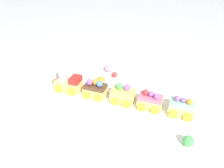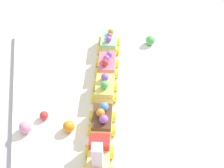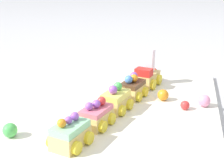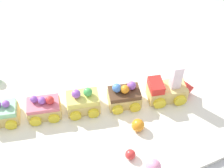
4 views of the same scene
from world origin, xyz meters
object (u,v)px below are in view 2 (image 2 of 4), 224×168
object	(u,v)px
gumball_orange	(69,126)
cake_train_locomotive	(98,162)
cake_car_strawberry	(107,65)
cake_car_mint	(109,43)
gumball_green	(150,40)
gumball_pink	(25,127)
cake_car_chocolate	(102,120)
gumball_red	(44,115)
cake_car_lemon	(105,89)

from	to	relation	value
gumball_orange	cake_train_locomotive	bearing A→B (deg)	25.60
cake_car_strawberry	cake_car_mint	distance (m)	0.09
cake_train_locomotive	gumball_green	xyz separation A→B (m)	(-0.38, 0.22, -0.01)
gumball_orange	gumball_pink	xyz separation A→B (m)	(-0.02, -0.10, 0.00)
cake_car_chocolate	gumball_orange	distance (m)	0.08
gumball_red	gumball_pink	xyz separation A→B (m)	(0.03, -0.04, 0.00)
cake_car_strawberry	gumball_green	bearing A→B (deg)	134.70
cake_car_lemon	cake_car_strawberry	size ratio (longest dim) A/B	1.00
cake_car_chocolate	cake_car_lemon	world-z (taller)	cake_car_lemon
cake_car_chocolate	cake_car_lemon	size ratio (longest dim) A/B	1.00
cake_train_locomotive	cake_car_mint	xyz separation A→B (m)	(-0.38, 0.09, -0.00)
cake_car_chocolate	gumball_red	distance (m)	0.15
gumball_pink	gumball_red	bearing A→B (deg)	123.76
gumball_green	cake_train_locomotive	bearing A→B (deg)	-30.11
cake_car_mint	gumball_orange	size ratio (longest dim) A/B	2.91
cake_car_lemon	cake_train_locomotive	bearing A→B (deg)	-0.01
cake_car_chocolate	gumball_red	bearing A→B (deg)	-96.43
cake_car_lemon	gumball_red	bearing A→B (deg)	-60.72
cake_car_chocolate	gumball_red	xyz separation A→B (m)	(-0.05, -0.14, -0.01)
cake_train_locomotive	gumball_pink	xyz separation A→B (m)	(-0.13, -0.15, -0.01)
cake_car_strawberry	gumball_orange	world-z (taller)	cake_car_strawberry
cake_car_lemon	gumball_orange	bearing A→B (deg)	-34.99
gumball_pink	gumball_orange	bearing A→B (deg)	80.66
gumball_red	gumball_pink	bearing A→B (deg)	-56.24
gumball_green	gumball_red	world-z (taller)	gumball_green
cake_car_strawberry	cake_car_mint	xyz separation A→B (m)	(-0.09, 0.02, 0.00)
cake_car_mint	gumball_pink	world-z (taller)	cake_car_mint
cake_train_locomotive	gumball_red	bearing A→B (deg)	-131.51
gumball_orange	gumball_red	bearing A→B (deg)	-129.22
cake_train_locomotive	gumball_red	size ratio (longest dim) A/B	5.54
cake_car_lemon	gumball_pink	distance (m)	0.22
cake_train_locomotive	gumball_orange	distance (m)	0.12
cake_car_lemon	cake_car_chocolate	bearing A→B (deg)	0.15
cake_train_locomotive	cake_car_lemon	xyz separation A→B (m)	(-0.20, 0.05, -0.00)
cake_car_strawberry	gumball_orange	bearing A→B (deg)	-21.29
cake_car_mint	gumball_orange	world-z (taller)	cake_car_mint
cake_car_lemon	cake_car_mint	bearing A→B (deg)	179.95
cake_train_locomotive	gumball_green	world-z (taller)	cake_train_locomotive
cake_car_mint	cake_car_strawberry	bearing A→B (deg)	-0.10
cake_train_locomotive	cake_car_lemon	world-z (taller)	cake_train_locomotive
cake_car_lemon	cake_car_mint	distance (m)	0.18
cake_car_chocolate	cake_car_strawberry	bearing A→B (deg)	-179.92
cake_car_lemon	gumball_green	xyz separation A→B (m)	(-0.18, 0.17, -0.01)
gumball_red	cake_train_locomotive	bearing A→B (deg)	34.85
cake_train_locomotive	gumball_orange	world-z (taller)	cake_train_locomotive
cake_car_lemon	cake_car_mint	world-z (taller)	cake_car_lemon
gumball_orange	gumball_green	bearing A→B (deg)	134.35
cake_car_chocolate	gumball_pink	distance (m)	0.18
gumball_pink	cake_train_locomotive	bearing A→B (deg)	50.18
cake_car_lemon	gumball_orange	world-z (taller)	cake_car_lemon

